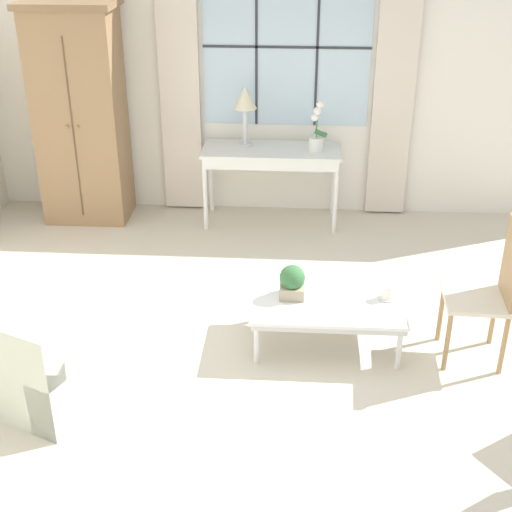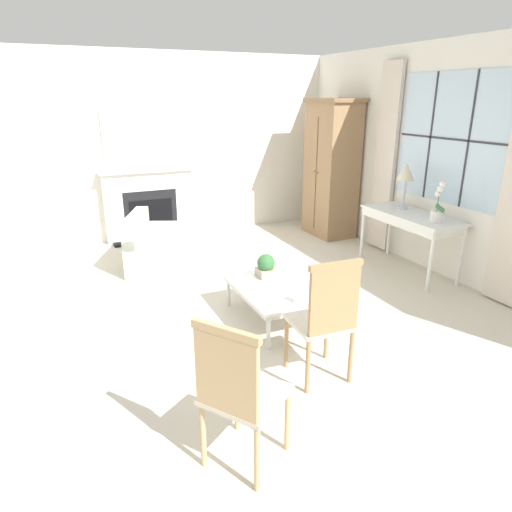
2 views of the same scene
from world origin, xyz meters
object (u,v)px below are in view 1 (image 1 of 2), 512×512
Objects in this scene: armoire at (80,115)px; potted_plant_small at (292,282)px; potted_orchid at (317,133)px; armchair_upholstered at (40,357)px; side_chair_wooden at (493,285)px; pillar_candle at (386,293)px; console_table at (271,157)px; table_lamp at (245,101)px; coffee_table at (328,306)px.

armoire is 3.08m from potted_plant_small.
potted_orchid is at bearing 85.08° from potted_plant_small.
armchair_upholstered is at bearing -123.23° from potted_orchid.
pillar_candle is (-0.70, 0.16, -0.18)m from side_chair_wooden.
console_table reaches higher than potted_plant_small.
armoire reaches higher than table_lamp.
potted_orchid is 0.45× the size of coffee_table.
table_lamp is 0.50× the size of armchair_upholstered.
side_chair_wooden is (1.64, -2.29, -0.09)m from console_table.
coffee_table is at bearing -172.60° from pillar_candle.
armchair_upholstered reaches higher than potted_plant_small.
console_table is at bearing 113.66° from pillar_candle.
console_table is 2.16m from potted_plant_small.
potted_orchid is at bearing 103.44° from pillar_candle.
side_chair_wooden is at bearing -6.26° from potted_plant_small.
side_chair_wooden is 1.16m from coffee_table.
armchair_upholstered is at bearing -80.96° from armoire.
coffee_table is 4.39× the size of potted_plant_small.
console_table is 0.60m from table_lamp.
console_table reaches higher than armchair_upholstered.
armchair_upholstered is (-1.41, -2.85, -0.44)m from console_table.
armoire reaches higher than coffee_table.
armoire is at bearing 178.95° from potted_orchid.
armchair_upholstered is 2.46m from pillar_candle.
table_lamp is 2.56m from coffee_table.
console_table is at bearing 125.54° from side_chair_wooden.
potted_orchid is at bearing -4.01° from console_table.
coffee_table is at bearing -87.87° from potted_orchid.
potted_plant_small is (-1.39, 0.15, -0.11)m from side_chair_wooden.
pillar_candle reaches higher than coffee_table.
potted_plant_small is (0.25, -2.14, -0.20)m from console_table.
table_lamp reaches higher than potted_orchid.
armchair_upholstered is at bearing -161.17° from coffee_table.
armoire is 1.58× the size of console_table.
coffee_table is at bearing 18.83° from armchair_upholstered.
potted_plant_small is at bearing 23.04° from armchair_upholstered.
coffee_table is at bearing -42.78° from armoire.
armchair_upholstered is 1.82m from potted_plant_small.
table_lamp is 0.54× the size of coffee_table.
armchair_upholstered is 4.74× the size of potted_plant_small.
side_chair_wooden is 1.40m from potted_plant_small.
pillar_candle is (0.42, 0.05, 0.09)m from coffee_table.
table_lamp reaches higher than side_chair_wooden.
coffee_table is (1.93, 0.66, 0.07)m from armchair_upholstered.
armchair_upholstered reaches higher than coffee_table.
console_table reaches higher than pillar_candle.
armoire is at bearing -177.65° from table_lamp.
pillar_candle is at bearing 167.45° from side_chair_wooden.
console_table is at bearing 63.61° from armchair_upholstered.
console_table is 1.29× the size of side_chair_wooden.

